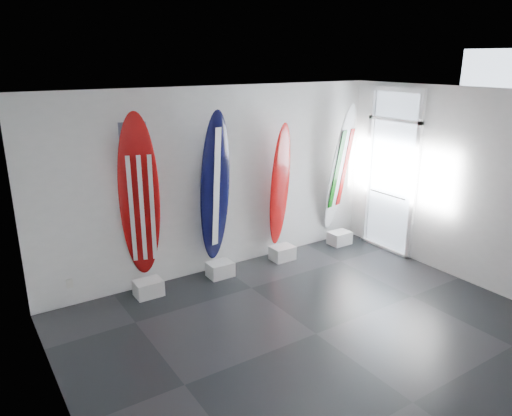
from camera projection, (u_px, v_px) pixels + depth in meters
floor at (316, 334)px, 6.17m from camera, size 6.00×6.00×0.00m
ceiling at (326, 95)px, 5.27m from camera, size 6.00×6.00×0.00m
wall_back at (219, 181)px, 7.72m from camera, size 6.00×0.00×6.00m
wall_left at (56, 286)px, 4.15m from camera, size 0.00×5.00×5.00m
wall_right at (472, 188)px, 7.29m from camera, size 0.00×5.00×5.00m
display_block_usa at (149, 288)px, 7.14m from camera, size 0.40×0.30×0.24m
surfboard_usa at (139, 198)px, 6.81m from camera, size 0.69×0.64×2.51m
display_block_navy at (220, 269)px, 7.77m from camera, size 0.40×0.30×0.24m
surfboard_navy at (215, 188)px, 7.46m from camera, size 0.59×0.36×2.44m
display_block_swiss at (282, 253)px, 8.43m from camera, size 0.40×0.30×0.24m
surfboard_swiss at (280, 186)px, 8.15m from camera, size 0.54×0.37×2.16m
display_block_italy at (340, 238)px, 9.13m from camera, size 0.40×0.30×0.24m
surfboard_italy at (340, 169)px, 8.82m from camera, size 0.65×0.60×2.42m
wall_outlet at (70, 284)px, 6.77m from camera, size 0.09×0.02×0.13m
glass_door at (391, 174)px, 8.53m from camera, size 0.12×1.16×2.85m
balcony at (433, 211)px, 9.51m from camera, size 2.80×2.20×1.20m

